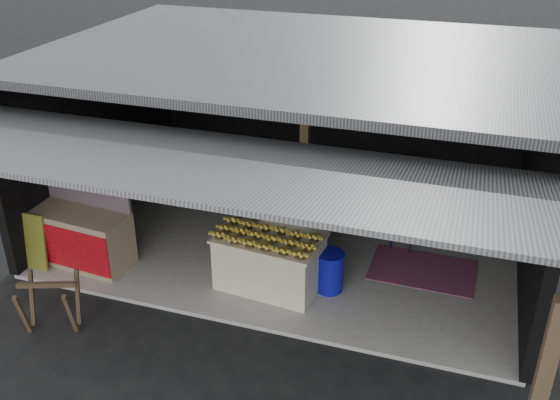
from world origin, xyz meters
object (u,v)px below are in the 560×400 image
(banana_table, at_px, (270,261))
(white_crate, at_px, (286,228))
(neighbor_stall, at_px, (81,234))
(plastic_chair, at_px, (408,217))
(water_barrel, at_px, (330,272))
(sawhorse, at_px, (50,300))

(banana_table, bearing_deg, white_crate, 95.52)
(neighbor_stall, bearing_deg, plastic_chair, 29.27)
(banana_table, height_order, water_barrel, banana_table)
(plastic_chair, bearing_deg, water_barrel, -106.83)
(banana_table, distance_m, sawhorse, 2.89)
(banana_table, relative_size, plastic_chair, 1.86)
(white_crate, height_order, sawhorse, white_crate)
(white_crate, relative_size, water_barrel, 1.85)
(neighbor_stall, bearing_deg, white_crate, 25.24)
(banana_table, xyz_separation_m, plastic_chair, (1.65, 1.74, 0.08))
(white_crate, height_order, plastic_chair, white_crate)
(neighbor_stall, bearing_deg, banana_table, 10.61)
(white_crate, height_order, neighbor_stall, neighbor_stall)
(banana_table, bearing_deg, plastic_chair, 51.91)
(white_crate, relative_size, neighbor_stall, 0.67)
(water_barrel, bearing_deg, neighbor_stall, -173.11)
(plastic_chair, bearing_deg, sawhorse, -128.07)
(white_crate, distance_m, plastic_chair, 1.92)
(white_crate, xyz_separation_m, water_barrel, (0.82, -0.60, -0.23))
(sawhorse, bearing_deg, neighbor_stall, 89.17)
(banana_table, xyz_separation_m, white_crate, (-0.00, 0.76, 0.12))
(banana_table, relative_size, water_barrel, 2.73)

